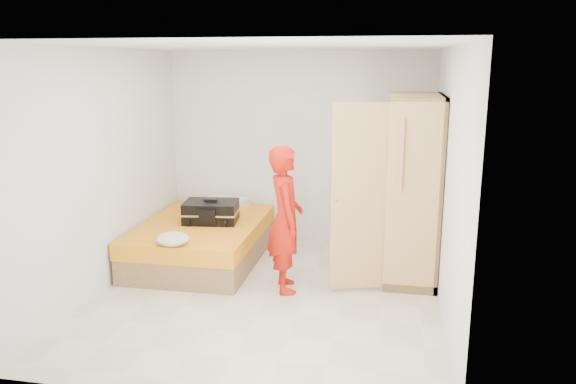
% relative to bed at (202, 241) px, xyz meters
% --- Properties ---
extents(room, '(4.00, 4.02, 2.60)m').
position_rel_bed_xyz_m(room, '(1.05, -0.90, 1.05)').
color(room, beige).
rests_on(room, ground).
extents(bed, '(1.42, 2.02, 0.50)m').
position_rel_bed_xyz_m(bed, '(0.00, 0.00, 0.00)').
color(bed, '#997445').
rests_on(bed, ground).
extents(wardrobe, '(1.15, 1.34, 2.10)m').
position_rel_bed_xyz_m(wardrobe, '(2.50, -0.05, 0.75)').
color(wardrobe, tan).
rests_on(wardrobe, ground).
extents(person, '(0.54, 0.67, 1.60)m').
position_rel_bed_xyz_m(person, '(1.20, -0.70, 0.55)').
color(person, red).
rests_on(person, ground).
extents(suitcase, '(0.72, 0.57, 0.29)m').
position_rel_bed_xyz_m(suitcase, '(0.11, 0.05, 0.38)').
color(suitcase, black).
rests_on(suitcase, bed).
extents(round_cushion, '(0.35, 0.35, 0.13)m').
position_rel_bed_xyz_m(round_cushion, '(-0.01, -0.90, 0.32)').
color(round_cushion, silver).
rests_on(round_cushion, bed).
extents(pillow, '(0.66, 0.45, 0.11)m').
position_rel_bed_xyz_m(pillow, '(0.06, 0.85, 0.30)').
color(pillow, silver).
rests_on(pillow, bed).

